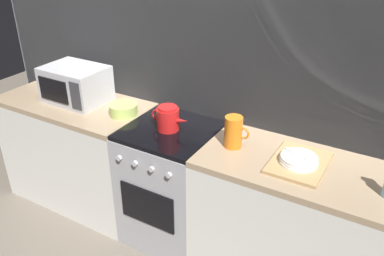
{
  "coord_description": "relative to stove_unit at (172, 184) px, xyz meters",
  "views": [
    {
      "loc": [
        1.33,
        -1.98,
        2.16
      ],
      "look_at": [
        0.17,
        0.0,
        0.95
      ],
      "focal_mm": 37.66,
      "sensor_mm": 36.0,
      "label": 1
    }
  ],
  "objects": [
    {
      "name": "ground_plane",
      "position": [
        0.0,
        0.0,
        -0.45
      ],
      "size": [
        8.0,
        8.0,
        0.0
      ],
      "primitive_type": "plane",
      "color": "#6B6054"
    },
    {
      "name": "back_wall",
      "position": [
        0.0,
        0.32,
        0.75
      ],
      "size": [
        3.6,
        0.05,
        2.4
      ],
      "color": "gray",
      "rests_on": "ground_plane"
    },
    {
      "name": "counter_left",
      "position": [
        -0.9,
        0.0,
        0.0
      ],
      "size": [
        1.2,
        0.6,
        0.9
      ],
      "color": "silver",
      "rests_on": "ground_plane"
    },
    {
      "name": "stove_unit",
      "position": [
        0.0,
        0.0,
        0.0
      ],
      "size": [
        0.6,
        0.63,
        0.9
      ],
      "color": "#9E9EA3",
      "rests_on": "ground_plane"
    },
    {
      "name": "counter_right",
      "position": [
        0.9,
        0.0,
        0.0
      ],
      "size": [
        1.2,
        0.6,
        0.9
      ],
      "color": "silver",
      "rests_on": "ground_plane"
    },
    {
      "name": "microwave",
      "position": [
        -0.87,
        0.03,
        0.59
      ],
      "size": [
        0.46,
        0.35,
        0.27
      ],
      "color": "#B2B2B7",
      "rests_on": "counter_left"
    },
    {
      "name": "kettle",
      "position": [
        -0.01,
        -0.01,
        0.53
      ],
      "size": [
        0.28,
        0.15,
        0.17
      ],
      "color": "red",
      "rests_on": "stove_unit"
    },
    {
      "name": "mixing_bowl",
      "position": [
        -0.41,
        0.02,
        0.49
      ],
      "size": [
        0.2,
        0.2,
        0.08
      ],
      "primitive_type": "cylinder",
      "color": "#B7D166",
      "rests_on": "counter_left"
    },
    {
      "name": "pitcher",
      "position": [
        0.46,
        0.0,
        0.55
      ],
      "size": [
        0.16,
        0.11,
        0.2
      ],
      "color": "orange",
      "rests_on": "counter_right"
    },
    {
      "name": "dish_pile",
      "position": [
        0.87,
        0.0,
        0.47
      ],
      "size": [
        0.3,
        0.4,
        0.07
      ],
      "color": "tan",
      "rests_on": "counter_right"
    }
  ]
}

